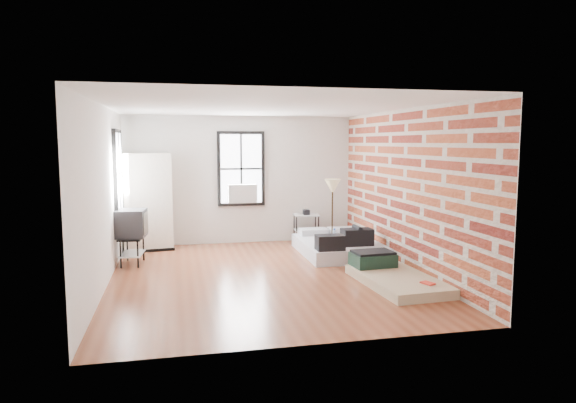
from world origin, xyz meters
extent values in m
plane|color=brown|center=(0.00, 0.00, 0.00)|extent=(6.00, 6.00, 0.00)
cube|color=silver|center=(0.00, 3.00, 1.40)|extent=(5.00, 0.01, 2.80)
cube|color=silver|center=(0.00, -3.00, 1.40)|extent=(5.00, 0.01, 2.80)
cube|color=silver|center=(-2.50, 0.00, 1.40)|extent=(0.01, 6.00, 2.80)
cube|color=#984324|center=(2.50, 0.00, 1.40)|extent=(0.02, 6.00, 2.80)
cube|color=white|center=(0.00, 0.00, 2.80)|extent=(5.00, 6.00, 0.01)
cube|color=white|center=(0.00, 2.95, 1.65)|extent=(0.90, 0.02, 1.50)
cube|color=black|center=(-0.48, 2.97, 1.65)|extent=(0.07, 0.08, 1.64)
cube|color=black|center=(0.48, 2.97, 1.65)|extent=(0.07, 0.08, 1.64)
cube|color=black|center=(0.00, 2.97, 2.44)|extent=(0.90, 0.08, 0.07)
cube|color=black|center=(0.00, 2.97, 0.86)|extent=(0.90, 0.08, 0.07)
cube|color=black|center=(0.00, 2.94, 1.65)|extent=(0.04, 0.02, 1.50)
cube|color=black|center=(0.00, 2.94, 1.65)|extent=(0.90, 0.02, 0.04)
cube|color=silver|center=(0.00, 2.83, 1.12)|extent=(0.62, 0.30, 0.40)
cube|color=white|center=(-2.45, 1.80, 1.65)|extent=(0.02, 0.90, 1.50)
cube|color=black|center=(-2.47, 1.32, 1.65)|extent=(0.08, 0.07, 1.64)
cube|color=black|center=(-2.47, 2.29, 1.65)|extent=(0.08, 0.07, 1.64)
cube|color=black|center=(-2.47, 1.80, 2.44)|extent=(0.08, 0.90, 0.07)
cube|color=black|center=(-2.47, 1.80, 0.86)|extent=(0.08, 0.90, 0.07)
cube|color=black|center=(-2.44, 1.80, 1.65)|extent=(0.02, 0.04, 1.50)
cube|color=black|center=(-2.44, 1.80, 1.65)|extent=(0.02, 0.90, 0.04)
cube|color=silver|center=(1.75, 1.39, 0.13)|extent=(1.49, 2.02, 0.26)
cube|color=silver|center=(1.44, 2.18, 0.33)|extent=(0.58, 0.37, 0.13)
cube|color=silver|center=(2.07, 2.18, 0.33)|extent=(0.58, 0.37, 0.13)
cube|color=black|center=(1.96, 0.91, 0.42)|extent=(0.58, 0.34, 0.32)
cylinder|color=black|center=(1.96, 0.91, 0.60)|extent=(0.09, 0.37, 0.08)
cube|color=black|center=(1.32, 0.60, 0.40)|extent=(0.51, 0.32, 0.28)
cylinder|color=silver|center=(1.64, 1.34, 0.38)|extent=(0.07, 0.07, 0.23)
cylinder|color=blue|center=(1.64, 1.34, 0.51)|extent=(0.04, 0.04, 0.03)
cube|color=#BEAD89|center=(1.95, -0.98, 0.07)|extent=(1.11, 1.94, 0.15)
cube|color=black|center=(1.81, -0.29, 0.26)|extent=(0.72, 0.54, 0.22)
cube|color=black|center=(1.81, -0.29, 0.39)|extent=(0.68, 0.50, 0.04)
cube|color=red|center=(2.18, -1.51, 0.16)|extent=(0.19, 0.23, 0.02)
cube|color=black|center=(-2.00, 2.65, 0.03)|extent=(1.08, 0.70, 0.06)
cube|color=beige|center=(-2.00, 2.65, 1.03)|extent=(1.03, 0.65, 1.95)
cylinder|color=black|center=(1.16, 2.55, 0.31)|extent=(0.02, 0.02, 0.61)
cylinder|color=black|center=(1.65, 2.51, 0.31)|extent=(0.02, 0.02, 0.61)
cylinder|color=black|center=(1.19, 2.93, 0.31)|extent=(0.02, 0.02, 0.61)
cylinder|color=black|center=(1.68, 2.89, 0.31)|extent=(0.02, 0.02, 0.61)
cube|color=silver|center=(1.42, 2.72, 0.61)|extent=(0.59, 0.49, 0.02)
cube|color=silver|center=(1.42, 2.72, 0.28)|extent=(0.57, 0.47, 0.02)
cube|color=black|center=(1.42, 2.72, 0.68)|extent=(0.15, 0.21, 0.11)
cylinder|color=#2D220F|center=(1.68, 1.62, 0.01)|extent=(0.21, 0.21, 0.03)
cylinder|color=#2D220F|center=(1.68, 1.62, 0.66)|extent=(0.03, 0.03, 1.28)
cone|color=#CAB981|center=(1.68, 1.62, 1.35)|extent=(0.32, 0.32, 0.28)
cylinder|color=black|center=(-2.40, 1.09, 0.25)|extent=(0.03, 0.03, 0.50)
cylinder|color=black|center=(-2.10, 1.06, 0.25)|extent=(0.03, 0.03, 0.50)
cylinder|color=black|center=(-2.34, 1.68, 0.25)|extent=(0.03, 0.03, 0.50)
cylinder|color=black|center=(-2.04, 1.65, 0.25)|extent=(0.03, 0.03, 0.50)
cube|color=black|center=(-2.22, 1.37, 0.50)|extent=(0.47, 0.76, 0.03)
cube|color=silver|center=(-2.22, 1.37, 0.20)|extent=(0.45, 0.73, 0.02)
cube|color=black|center=(-2.22, 1.37, 0.76)|extent=(0.56, 0.63, 0.50)
cube|color=black|center=(-1.97, 1.34, 0.76)|extent=(0.07, 0.48, 0.40)
camera|label=1|loc=(-1.42, -8.26, 2.23)|focal=32.00mm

